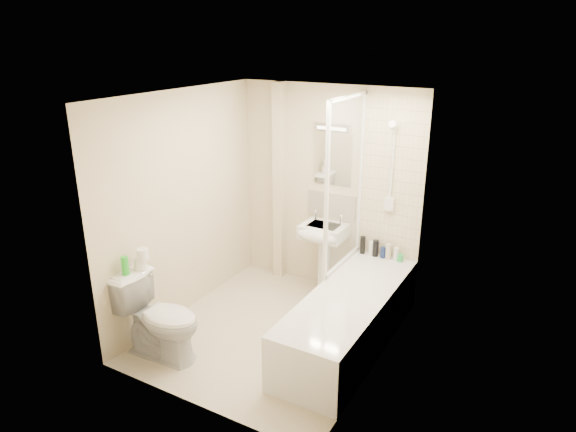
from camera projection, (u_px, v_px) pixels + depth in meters
The scene contains 26 objects.
floor at pixel (273, 332), 5.29m from camera, with size 2.50×2.50×0.00m, color beige.
wall_back at pixel (328, 190), 5.91m from camera, with size 2.20×0.02×2.40m, color beige.
wall_left at pixel (183, 205), 5.40m from camera, with size 0.02×2.50×2.40m, color beige.
wall_right at pixel (382, 246), 4.38m from camera, with size 0.02×2.50×2.40m, color beige.
ceiling at pixel (271, 95), 4.48m from camera, with size 2.20×2.50×0.02m, color white.
tile_back at pixel (392, 181), 5.48m from camera, with size 0.70×0.01×1.75m, color beige.
tile_right at pixel (390, 214), 4.47m from camera, with size 0.01×2.10×1.75m, color beige.
pipe_boxing at pixel (279, 184), 6.15m from camera, with size 0.12×0.12×2.40m, color beige.
splashback at pixel (331, 205), 5.94m from camera, with size 0.60×0.01×0.30m, color beige.
mirror at pixel (333, 159), 5.75m from camera, with size 0.46×0.01×0.60m, color white.
strip_light at pixel (333, 126), 5.60m from camera, with size 0.42×0.07×0.07m, color silver.
bathtub at pixel (349, 318), 5.01m from camera, with size 0.70×2.10×0.55m.
shower_screen at pixel (345, 184), 5.27m from camera, with size 0.04×0.92×1.80m.
shower_fixture at pixel (391, 170), 5.40m from camera, with size 0.10×0.16×0.99m.
pedestal_sink at pixel (322, 240), 5.87m from camera, with size 0.50×0.47×0.97m.
bottle_black_a at pixel (363, 245), 5.80m from camera, with size 0.06×0.06×0.20m, color black.
bottle_white_a at pixel (371, 248), 5.75m from camera, with size 0.06×0.06×0.16m, color white.
bottle_black_b at pixel (376, 248), 5.73m from camera, with size 0.07×0.07×0.19m, color black.
bottle_blue at pixel (383, 252), 5.70m from camera, with size 0.06×0.06×0.12m, color navy.
bottle_cream at pixel (388, 252), 5.66m from camera, with size 0.06×0.06×0.17m, color beige.
bottle_white_b at pixel (396, 254), 5.62m from camera, with size 0.06×0.06×0.15m, color white.
bottle_green at pixel (400, 258), 5.61m from camera, with size 0.07×0.07×0.08m, color green.
toilet at pixel (160, 317), 4.79m from camera, with size 0.82×0.50×0.82m, color white.
toilet_roll_lower at pixel (140, 264), 4.82m from camera, with size 0.11×0.11×0.10m, color white.
toilet_roll_upper at pixel (142, 254), 4.78m from camera, with size 0.11×0.11×0.11m, color white.
green_bottle at pixel (125, 266), 4.69m from camera, with size 0.07×0.07×0.18m, color green.
Camera 1 is at (2.38, -3.91, 2.92)m, focal length 32.00 mm.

